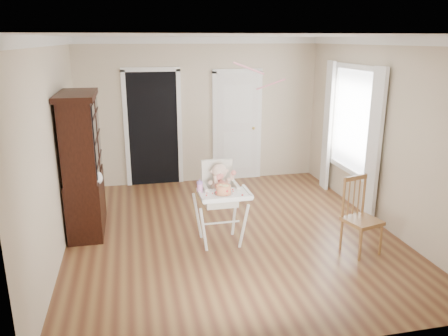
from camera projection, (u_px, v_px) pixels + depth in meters
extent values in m
plane|color=#56301D|center=(231.00, 233.00, 6.24)|extent=(5.00, 5.00, 0.00)
plane|color=white|center=(232.00, 36.00, 5.47)|extent=(5.00, 5.00, 0.00)
plane|color=beige|center=(201.00, 112.00, 8.20)|extent=(4.50, 0.00, 4.50)
plane|color=beige|center=(54.00, 149.00, 5.40)|extent=(0.00, 5.00, 5.00)
plane|color=beige|center=(382.00, 133.00, 6.31)|extent=(0.00, 5.00, 5.00)
cube|color=black|center=(153.00, 129.00, 8.08)|extent=(0.90, 0.03, 2.10)
cube|color=white|center=(126.00, 131.00, 7.98)|extent=(0.08, 0.05, 2.18)
cube|color=white|center=(180.00, 128.00, 8.18)|extent=(0.08, 0.05, 2.18)
cube|color=white|center=(150.00, 69.00, 7.77)|extent=(1.06, 0.05, 0.08)
cube|color=white|center=(237.00, 127.00, 8.41)|extent=(0.80, 0.05, 2.05)
cube|color=white|center=(215.00, 128.00, 8.32)|extent=(0.08, 0.05, 2.13)
cube|color=white|center=(259.00, 126.00, 8.50)|extent=(0.08, 0.05, 2.13)
sphere|color=gold|center=(254.00, 128.00, 8.45)|extent=(0.06, 0.06, 0.06)
cube|color=white|center=(354.00, 120.00, 7.04)|extent=(0.02, 1.20, 1.60)
cube|color=white|center=(357.00, 67.00, 6.80)|extent=(0.06, 1.36, 0.08)
cube|color=white|center=(374.00, 147.00, 6.37)|extent=(0.08, 0.28, 2.30)
cube|color=white|center=(327.00, 127.00, 7.83)|extent=(0.08, 0.28, 2.30)
cylinder|color=white|center=(204.00, 231.00, 5.58)|extent=(0.13, 0.13, 0.66)
cylinder|color=white|center=(244.00, 227.00, 5.69)|extent=(0.13, 0.13, 0.66)
cylinder|color=white|center=(198.00, 216.00, 6.04)|extent=(0.13, 0.13, 0.66)
cylinder|color=white|center=(235.00, 213.00, 6.15)|extent=(0.13, 0.13, 0.66)
cylinder|color=white|center=(221.00, 223.00, 5.81)|extent=(0.51, 0.03, 0.03)
cube|color=beige|center=(220.00, 200.00, 5.78)|extent=(0.42, 0.40, 0.09)
cube|color=beige|center=(204.00, 192.00, 5.70)|extent=(0.05, 0.38, 0.20)
cube|color=beige|center=(235.00, 190.00, 5.79)|extent=(0.05, 0.38, 0.20)
cube|color=beige|center=(217.00, 177.00, 5.88)|extent=(0.42, 0.07, 0.49)
cube|color=white|center=(224.00, 195.00, 5.48)|extent=(0.62, 0.45, 0.03)
cube|color=white|center=(228.00, 199.00, 5.28)|extent=(0.62, 0.04, 0.04)
ellipsoid|color=beige|center=(219.00, 188.00, 5.77)|extent=(0.23, 0.19, 0.29)
sphere|color=beige|center=(219.00, 171.00, 5.70)|extent=(0.20, 0.20, 0.20)
sphere|color=red|center=(220.00, 185.00, 5.69)|extent=(0.15, 0.15, 0.15)
sphere|color=red|center=(219.00, 177.00, 5.62)|extent=(0.07, 0.07, 0.07)
sphere|color=red|center=(234.00, 173.00, 5.65)|extent=(0.07, 0.07, 0.07)
cylinder|color=silver|center=(223.00, 193.00, 5.48)|extent=(0.24, 0.24, 0.01)
cylinder|color=red|center=(223.00, 189.00, 5.46)|extent=(0.19, 0.19, 0.10)
cylinder|color=#F2E08C|center=(226.00, 186.00, 5.44)|extent=(0.08, 0.08, 0.02)
cylinder|color=#E48BCB|center=(200.00, 188.00, 5.51)|extent=(0.07, 0.07, 0.11)
cylinder|color=#8F66B3|center=(200.00, 183.00, 5.49)|extent=(0.08, 0.08, 0.03)
cone|color=#8F66B3|center=(200.00, 180.00, 5.48)|extent=(0.02, 0.02, 0.04)
cube|color=black|center=(87.00, 203.00, 6.24)|extent=(0.46, 1.10, 0.82)
cube|color=black|center=(80.00, 137.00, 5.97)|extent=(0.42, 1.10, 1.10)
cube|color=black|center=(96.00, 141.00, 5.76)|extent=(0.02, 0.48, 0.96)
cube|color=black|center=(98.00, 132.00, 6.27)|extent=(0.02, 0.48, 0.96)
cube|color=black|center=(76.00, 95.00, 5.81)|extent=(0.49, 1.17, 0.07)
ellipsoid|color=white|center=(96.00, 178.00, 5.85)|extent=(0.18, 0.15, 0.20)
cube|color=brown|center=(362.00, 221.00, 5.56)|extent=(0.49, 0.49, 0.05)
cylinder|color=brown|center=(360.00, 245.00, 5.40)|extent=(0.03, 0.03, 0.43)
cylinder|color=brown|center=(381.00, 239.00, 5.55)|extent=(0.03, 0.03, 0.43)
cylinder|color=brown|center=(341.00, 234.00, 5.69)|extent=(0.03, 0.03, 0.43)
cylinder|color=brown|center=(361.00, 229.00, 5.84)|extent=(0.03, 0.03, 0.43)
cylinder|color=brown|center=(344.00, 198.00, 5.56)|extent=(0.03, 0.03, 0.56)
cylinder|color=brown|center=(364.00, 194.00, 5.71)|extent=(0.03, 0.03, 0.56)
cube|color=brown|center=(356.00, 178.00, 5.57)|extent=(0.36, 0.13, 0.06)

